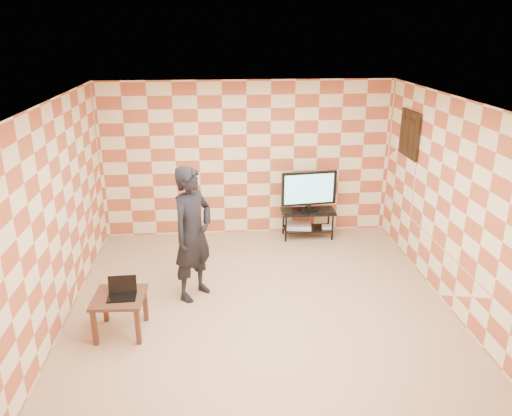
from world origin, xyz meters
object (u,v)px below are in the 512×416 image
object	(u,v)px
tv_stand	(308,218)
person	(193,234)
tv	(309,189)
side_table	(119,302)

from	to	relation	value
tv_stand	person	distance (m)	2.74
tv	person	distance (m)	2.68
tv	person	xyz separation A→B (m)	(-1.91, -1.87, 0.04)
side_table	tv_stand	bearing A→B (deg)	44.13
side_table	tv	bearing A→B (deg)	44.10
tv	side_table	distance (m)	3.90
tv	tv_stand	bearing A→B (deg)	83.26
tv_stand	side_table	bearing A→B (deg)	-135.87
side_table	person	xyz separation A→B (m)	(0.87, 0.82, 0.51)
tv_stand	tv	world-z (taller)	tv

